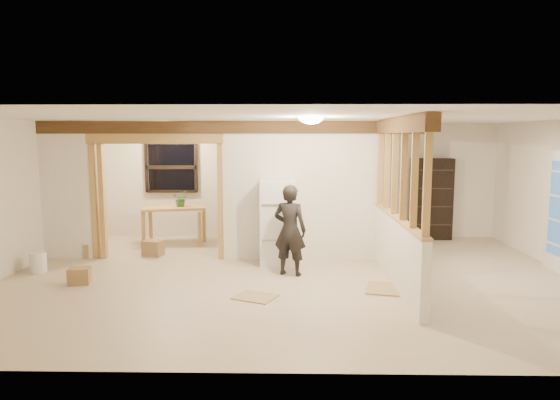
{
  "coord_description": "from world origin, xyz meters",
  "views": [
    {
      "loc": [
        -0.01,
        -7.71,
        2.22
      ],
      "look_at": [
        -0.16,
        0.4,
        1.19
      ],
      "focal_mm": 32.0,
      "sensor_mm": 36.0,
      "label": 1
    }
  ],
  "objects_px": {
    "refrigerator": "(278,222)",
    "bookshelf": "(431,199)",
    "woman": "(290,230)",
    "work_table": "(174,225)",
    "shop_vac": "(84,231)"
  },
  "relations": [
    {
      "from": "refrigerator",
      "to": "bookshelf",
      "type": "xyz_separation_m",
      "value": [
        3.26,
        2.19,
        0.14
      ]
    },
    {
      "from": "woman",
      "to": "refrigerator",
      "type": "bearing_deg",
      "value": -54.84
    },
    {
      "from": "refrigerator",
      "to": "work_table",
      "type": "distance_m",
      "value": 2.71
    },
    {
      "from": "refrigerator",
      "to": "woman",
      "type": "distance_m",
      "value": 0.73
    },
    {
      "from": "refrigerator",
      "to": "shop_vac",
      "type": "relative_size",
      "value": 2.42
    },
    {
      "from": "shop_vac",
      "to": "bookshelf",
      "type": "relative_size",
      "value": 0.35
    },
    {
      "from": "shop_vac",
      "to": "bookshelf",
      "type": "height_order",
      "value": "bookshelf"
    },
    {
      "from": "refrigerator",
      "to": "woman",
      "type": "height_order",
      "value": "refrigerator"
    },
    {
      "from": "woman",
      "to": "bookshelf",
      "type": "xyz_separation_m",
      "value": [
        3.06,
        2.89,
        0.14
      ]
    },
    {
      "from": "bookshelf",
      "to": "woman",
      "type": "bearing_deg",
      "value": -136.56
    },
    {
      "from": "refrigerator",
      "to": "bookshelf",
      "type": "relative_size",
      "value": 0.84
    },
    {
      "from": "woman",
      "to": "bookshelf",
      "type": "distance_m",
      "value": 4.21
    },
    {
      "from": "refrigerator",
      "to": "work_table",
      "type": "relative_size",
      "value": 1.19
    },
    {
      "from": "shop_vac",
      "to": "refrigerator",
      "type": "bearing_deg",
      "value": -19.18
    },
    {
      "from": "woman",
      "to": "work_table",
      "type": "distance_m",
      "value": 3.32
    }
  ]
}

